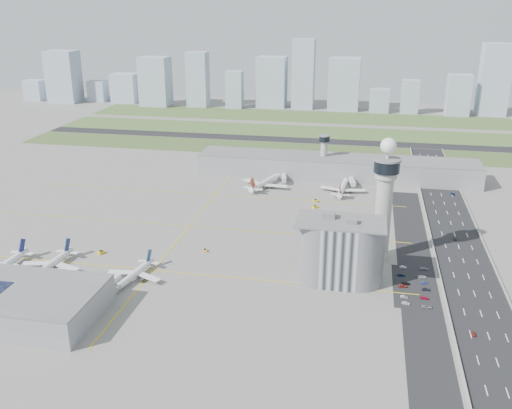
% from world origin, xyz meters
% --- Properties ---
extents(ground, '(1000.00, 1000.00, 0.00)m').
position_xyz_m(ground, '(0.00, 0.00, 0.00)').
color(ground, gray).
extents(grass_strip_0, '(480.00, 50.00, 0.08)m').
position_xyz_m(grass_strip_0, '(-20.00, 225.00, 0.04)').
color(grass_strip_0, '#3D5628').
rests_on(grass_strip_0, ground).
extents(grass_strip_1, '(480.00, 60.00, 0.08)m').
position_xyz_m(grass_strip_1, '(-20.00, 300.00, 0.04)').
color(grass_strip_1, '#435F2D').
rests_on(grass_strip_1, ground).
extents(grass_strip_2, '(480.00, 70.00, 0.08)m').
position_xyz_m(grass_strip_2, '(-20.00, 380.00, 0.04)').
color(grass_strip_2, '#3A5227').
rests_on(grass_strip_2, ground).
extents(runway, '(480.00, 22.00, 0.10)m').
position_xyz_m(runway, '(-20.00, 262.00, 0.06)').
color(runway, black).
rests_on(runway, ground).
extents(highway, '(28.00, 500.00, 0.10)m').
position_xyz_m(highway, '(115.00, 0.00, 0.05)').
color(highway, black).
rests_on(highway, ground).
extents(barrier_left, '(0.60, 500.00, 1.20)m').
position_xyz_m(barrier_left, '(101.00, 0.00, 0.60)').
color(barrier_left, '#9E9E99').
rests_on(barrier_left, ground).
extents(barrier_right, '(0.60, 500.00, 1.20)m').
position_xyz_m(barrier_right, '(129.00, 0.00, 0.60)').
color(barrier_right, '#9E9E99').
rests_on(barrier_right, ground).
extents(landside_road, '(18.00, 260.00, 0.08)m').
position_xyz_m(landside_road, '(90.00, -10.00, 0.04)').
color(landside_road, black).
rests_on(landside_road, ground).
extents(parking_lot, '(20.00, 44.00, 0.10)m').
position_xyz_m(parking_lot, '(88.00, -22.00, 0.05)').
color(parking_lot, black).
rests_on(parking_lot, ground).
extents(taxiway_line_h_0, '(260.00, 0.60, 0.01)m').
position_xyz_m(taxiway_line_h_0, '(-40.00, -30.00, 0.01)').
color(taxiway_line_h_0, yellow).
rests_on(taxiway_line_h_0, ground).
extents(taxiway_line_h_1, '(260.00, 0.60, 0.01)m').
position_xyz_m(taxiway_line_h_1, '(-40.00, 30.00, 0.01)').
color(taxiway_line_h_1, yellow).
rests_on(taxiway_line_h_1, ground).
extents(taxiway_line_h_2, '(260.00, 0.60, 0.01)m').
position_xyz_m(taxiway_line_h_2, '(-40.00, 90.00, 0.01)').
color(taxiway_line_h_2, yellow).
rests_on(taxiway_line_h_2, ground).
extents(taxiway_line_v, '(0.60, 260.00, 0.01)m').
position_xyz_m(taxiway_line_v, '(-40.00, 30.00, 0.01)').
color(taxiway_line_v, yellow).
rests_on(taxiway_line_v, ground).
extents(control_tower, '(14.00, 14.00, 64.50)m').
position_xyz_m(control_tower, '(72.00, 8.00, 35.04)').
color(control_tower, '#ADAAA5').
rests_on(control_tower, ground).
extents(secondary_tower, '(8.60, 8.60, 31.90)m').
position_xyz_m(secondary_tower, '(30.00, 150.00, 18.80)').
color(secondary_tower, '#ADAAA5').
rests_on(secondary_tower, ground).
extents(admin_building, '(42.00, 24.00, 33.50)m').
position_xyz_m(admin_building, '(51.99, -22.00, 15.30)').
color(admin_building, '#B2B2B7').
rests_on(admin_building, ground).
extents(terminal_pier, '(210.00, 32.00, 15.80)m').
position_xyz_m(terminal_pier, '(40.00, 148.00, 7.90)').
color(terminal_pier, gray).
rests_on(terminal_pier, ground).
extents(near_terminal, '(84.00, 42.00, 13.00)m').
position_xyz_m(near_terminal, '(-88.07, -82.02, 6.43)').
color(near_terminal, gray).
rests_on(near_terminal, ground).
extents(airplane_near_a, '(34.30, 39.86, 10.81)m').
position_xyz_m(airplane_near_a, '(-112.71, -46.52, 5.41)').
color(airplane_near_a, white).
rests_on(airplane_near_a, ground).
extents(airplane_near_b, '(33.90, 39.21, 10.51)m').
position_xyz_m(airplane_near_b, '(-90.39, -40.28, 5.25)').
color(airplane_near_b, white).
rests_on(airplane_near_b, ground).
extents(airplane_near_c, '(34.01, 38.25, 9.55)m').
position_xyz_m(airplane_near_c, '(-45.46, -41.44, 4.77)').
color(airplane_near_c, white).
rests_on(airplane_near_c, ground).
extents(airplane_far_a, '(47.27, 51.29, 11.81)m').
position_xyz_m(airplane_far_a, '(-8.75, 114.21, 5.90)').
color(airplane_far_a, white).
rests_on(airplane_far_a, ground).
extents(airplane_far_b, '(34.76, 40.07, 10.65)m').
position_xyz_m(airplane_far_b, '(46.97, 113.19, 5.32)').
color(airplane_far_b, white).
rests_on(airplane_far_b, ground).
extents(jet_bridge_near_1, '(5.39, 14.31, 5.70)m').
position_xyz_m(jet_bridge_near_1, '(-83.00, -61.00, 2.85)').
color(jet_bridge_near_1, silver).
rests_on(jet_bridge_near_1, ground).
extents(jet_bridge_near_2, '(5.39, 14.31, 5.70)m').
position_xyz_m(jet_bridge_near_2, '(-53.00, -61.00, 2.85)').
color(jet_bridge_near_2, silver).
rests_on(jet_bridge_near_2, ground).
extents(jet_bridge_far_0, '(5.39, 14.31, 5.70)m').
position_xyz_m(jet_bridge_far_0, '(2.00, 132.00, 2.85)').
color(jet_bridge_far_0, silver).
rests_on(jet_bridge_far_0, ground).
extents(jet_bridge_far_1, '(5.39, 14.31, 5.70)m').
position_xyz_m(jet_bridge_far_1, '(52.00, 132.00, 2.85)').
color(jet_bridge_far_1, silver).
rests_on(jet_bridge_far_1, ground).
extents(tug_0, '(3.44, 3.04, 1.67)m').
position_xyz_m(tug_0, '(-92.37, -27.57, 0.83)').
color(tug_0, gold).
rests_on(tug_0, ground).
extents(tug_1, '(3.68, 4.06, 1.95)m').
position_xyz_m(tug_1, '(-74.48, -16.55, 0.97)').
color(tug_1, gold).
rests_on(tug_1, ground).
extents(tug_2, '(2.80, 3.37, 1.68)m').
position_xyz_m(tug_2, '(-48.46, -36.44, 0.84)').
color(tug_2, orange).
rests_on(tug_2, ground).
extents(tug_3, '(2.69, 3.22, 1.60)m').
position_xyz_m(tug_3, '(-20.59, -3.12, 0.80)').
color(tug_3, '#F8A921').
rests_on(tug_3, ground).
extents(tug_4, '(3.82, 3.73, 1.84)m').
position_xyz_m(tug_4, '(31.09, 76.21, 0.92)').
color(tug_4, yellow).
rests_on(tug_4, ground).
extents(tug_5, '(3.30, 4.01, 2.01)m').
position_xyz_m(tug_5, '(30.25, 88.26, 1.00)').
color(tug_5, gold).
rests_on(tug_5, ground).
extents(car_lot_0, '(3.95, 2.08, 1.28)m').
position_xyz_m(car_lot_0, '(83.30, -40.05, 0.64)').
color(car_lot_0, white).
rests_on(car_lot_0, ground).
extents(car_lot_1, '(3.71, 1.43, 1.20)m').
position_xyz_m(car_lot_1, '(82.82, -34.25, 0.60)').
color(car_lot_1, '#8D919C').
rests_on(car_lot_1, ground).
extents(car_lot_2, '(4.67, 2.69, 1.23)m').
position_xyz_m(car_lot_2, '(82.78, -23.80, 0.61)').
color(car_lot_2, maroon).
rests_on(car_lot_2, ground).
extents(car_lot_3, '(4.13, 1.87, 1.17)m').
position_xyz_m(car_lot_3, '(84.19, -20.67, 0.59)').
color(car_lot_3, black).
rests_on(car_lot_3, ground).
extents(car_lot_4, '(3.76, 1.90, 1.23)m').
position_xyz_m(car_lot_4, '(82.35, -12.06, 0.61)').
color(car_lot_4, '#0C254E').
rests_on(car_lot_4, ground).
extents(car_lot_5, '(3.48, 1.38, 1.13)m').
position_xyz_m(car_lot_5, '(83.68, -2.84, 0.56)').
color(car_lot_5, '#B8BBC8').
rests_on(car_lot_5, ground).
extents(car_lot_6, '(4.66, 2.42, 1.26)m').
position_xyz_m(car_lot_6, '(92.24, -41.62, 0.63)').
color(car_lot_6, gray).
rests_on(car_lot_6, ground).
extents(car_lot_7, '(4.15, 2.07, 1.16)m').
position_xyz_m(car_lot_7, '(91.83, -33.55, 0.58)').
color(car_lot_7, '#A7082A').
rests_on(car_lot_7, ground).
extents(car_lot_8, '(3.90, 1.65, 1.32)m').
position_xyz_m(car_lot_8, '(93.26, -25.07, 0.66)').
color(car_lot_8, '#25242D').
rests_on(car_lot_8, ground).
extents(car_lot_9, '(3.48, 1.55, 1.11)m').
position_xyz_m(car_lot_9, '(92.90, -18.52, 0.56)').
color(car_lot_9, navy).
rests_on(car_lot_9, ground).
extents(car_lot_10, '(4.65, 2.63, 1.22)m').
position_xyz_m(car_lot_10, '(92.36, -12.22, 0.61)').
color(car_lot_10, silver).
rests_on(car_lot_10, ground).
extents(car_lot_11, '(4.18, 1.99, 1.18)m').
position_xyz_m(car_lot_11, '(94.17, -2.72, 0.59)').
color(car_lot_11, gray).
rests_on(car_lot_11, ground).
extents(car_hw_0, '(1.59, 3.62, 1.21)m').
position_xyz_m(car_hw_0, '(109.09, -60.33, 0.61)').
color(car_hw_0, maroon).
rests_on(car_hw_0, ground).
extents(car_hw_1, '(1.45, 3.53, 1.14)m').
position_xyz_m(car_hw_1, '(114.17, 40.12, 0.57)').
color(car_hw_1, black).
rests_on(car_hw_1, ground).
extents(car_hw_2, '(2.64, 4.84, 1.29)m').
position_xyz_m(car_hw_2, '(122.79, 121.60, 0.64)').
color(car_hw_2, navy).
rests_on(car_hw_2, ground).
extents(car_hw_4, '(2.11, 3.96, 1.28)m').
position_xyz_m(car_hw_4, '(107.03, 181.53, 0.64)').
color(car_hw_4, gray).
rests_on(car_hw_4, ground).
extents(skyline_bldg_0, '(24.05, 19.24, 26.50)m').
position_xyz_m(skyline_bldg_0, '(-377.77, 421.70, 13.25)').
color(skyline_bldg_0, '#9EADC1').
rests_on(skyline_bldg_0, ground).
extents(skyline_bldg_1, '(37.63, 30.10, 65.60)m').
position_xyz_m(skyline_bldg_1, '(-331.22, 417.61, 32.80)').
color(skyline_bldg_1, '#9EADC1').
rests_on(skyline_bldg_1, ground).
extents(skyline_bldg_2, '(22.81, 18.25, 26.79)m').
position_xyz_m(skyline_bldg_2, '(-291.25, 430.16, 13.39)').
color(skyline_bldg_2, '#9EADC1').
rests_on(skyline_bldg_2, ground).
extents(skyline_bldg_3, '(32.30, 25.84, 36.93)m').
position_xyz_m(skyline_bldg_3, '(-252.58, 431.35, 18.47)').
color(skyline_bldg_3, '#9EADC1').
rests_on(skyline_bldg_3, ground).
extents(skyline_bldg_4, '(35.81, 28.65, 60.36)m').
position_xyz_m(skyline_bldg_4, '(-204.47, 415.19, 30.18)').
color(skyline_bldg_4, '#9EADC1').
rests_on(skyline_bldg_4, ground).
extents(skyline_bldg_5, '(25.49, 20.39, 66.89)m').
position_xyz_m(skyline_bldg_5, '(-150.11, 419.66, 33.44)').
color(skyline_bldg_5, '#9EADC1').
rests_on(skyline_bldg_5, ground).
extents(skyline_bldg_6, '(20.04, 16.03, 45.20)m').
position_xyz_m(skyline_bldg_6, '(-102.68, 417.90, 22.60)').
color(skyline_bldg_6, '#9EADC1').
rests_on(skyline_bldg_6, ground).
extents(skyline_bldg_7, '(35.76, 28.61, 61.22)m').
position_xyz_m(skyline_bldg_7, '(-59.44, 436.89, 30.61)').
color(skyline_bldg_7, '#9EADC1').
rests_on(skyline_bldg_7, ground).
extents(skyline_bldg_8, '(26.33, 21.06, 83.39)m').
position_xyz_m(skyline_bldg_8, '(-19.42, 431.56, 41.69)').
color(skyline_bldg_8, '#9EADC1').
rests_on(skyline_bldg_8, ground).
extents(skyline_bldg_9, '(36.96, 29.57, 62.11)m').
position_xyz_m(skyline_bldg_9, '(30.27, 432.32, 31.06)').
color(skyline_bldg_9, '#9EADC1').
rests_on(skyline_bldg_9, ground).
extents(skyline_bldg_10, '(23.01, 18.41, 27.75)m').
position_xyz_m(skyline_bldg_10, '(73.27, 423.68, 13.87)').
color(skyline_bldg_10, '#9EADC1').
rests_on(skyline_bldg_10, ground).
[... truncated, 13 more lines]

